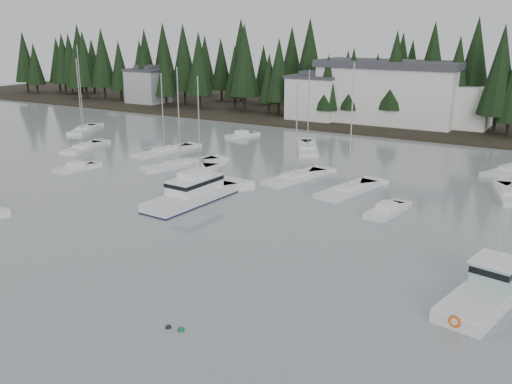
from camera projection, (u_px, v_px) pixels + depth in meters
ground at (18, 340)px, 32.83m from camera, size 260.00×260.00×0.00m
far_shore_land at (435, 116)px, 112.98m from camera, size 240.00×54.00×1.00m
conifer_treeline at (420, 124)px, 103.89m from camera, size 200.00×22.00×20.00m
house_west at (315, 96)px, 105.56m from camera, size 9.54×7.42×8.75m
house_far_west at (148, 85)px, 127.74m from camera, size 8.48×7.42×8.25m
harbor_inn at (400, 93)px, 100.67m from camera, size 29.50×11.50×10.90m
cabin_cruiser_center at (193, 195)px, 58.18m from camera, size 4.33×11.67×4.92m
lobster_boat_teal at (486, 294)px, 37.14m from camera, size 4.81×9.36×4.96m
sailboat_0 at (84, 149)px, 82.88m from camera, size 4.71×8.63×13.45m
sailboat_1 at (512, 171)px, 70.20m from camera, size 6.32×10.75×14.75m
sailboat_2 at (510, 195)px, 60.23m from camera, size 4.86×9.02×14.26m
sailboat_3 at (200, 176)px, 68.17m from camera, size 5.78×9.82×12.37m
sailboat_4 at (84, 131)px, 97.03m from camera, size 6.16×8.98×14.80m
sailboat_5 at (307, 149)px, 82.57m from camera, size 7.31×10.60×11.93m
sailboat_8 at (165, 152)px, 80.63m from camera, size 3.96×10.29×11.62m
sailboat_9 at (296, 179)px, 66.82m from camera, size 4.81×9.76×11.84m
sailboat_10 at (348, 191)px, 61.77m from camera, size 4.61×9.47×14.28m
sailboat_13 at (181, 166)px, 72.93m from camera, size 6.41×10.82×13.00m
runabout_0 at (76, 169)px, 70.95m from camera, size 3.05×5.63×1.42m
runabout_1 at (386, 212)px, 54.78m from camera, size 2.94×6.09×1.42m
runabout_3 at (242, 136)px, 91.98m from camera, size 3.67×5.71×1.42m
mooring_buoy_green at (181, 330)px, 33.84m from camera, size 0.44×0.44×0.44m
mooring_buoy_dark at (168, 328)px, 34.14m from camera, size 0.39×0.39×0.39m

